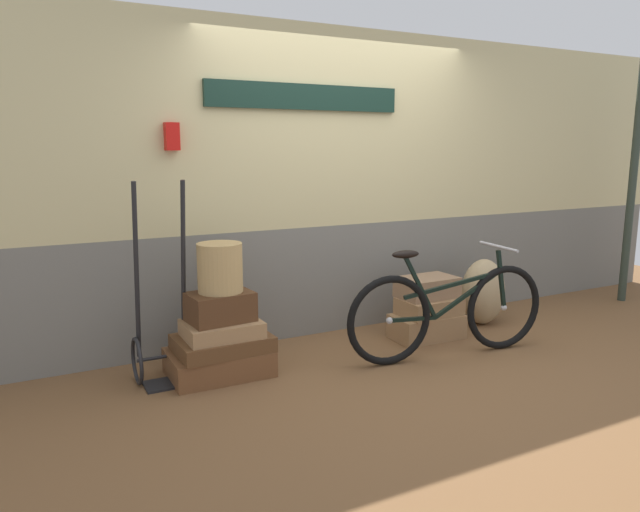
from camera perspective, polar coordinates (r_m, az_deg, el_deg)
The scene contains 13 objects.
ground at distance 4.74m, azimuth 6.34°, elevation -9.90°, with size 10.21×5.20×0.06m, color brown.
station_building at distance 5.18m, azimuth 1.46°, elevation 7.00°, with size 8.21×0.74×2.60m.
suitcase_0 at distance 4.37m, azimuth -9.73°, elevation -10.07°, with size 0.71×0.50×0.18m, color brown.
suitcase_1 at distance 4.31m, azimuth -9.40°, elevation -8.31°, with size 0.66×0.46×0.11m, color brown.
suitcase_2 at distance 4.27m, azimuth -9.46°, elevation -6.95°, with size 0.53×0.40×0.11m, color #9E754C.
suitcase_3 at distance 4.23m, azimuth -9.62°, elevation -4.86°, with size 0.44×0.31×0.21m, color #4C2D19.
suitcase_4 at distance 5.17m, azimuth 10.26°, elevation -6.70°, with size 0.59×0.35×0.20m, color #9E754C.
suitcase_5 at distance 5.14m, azimuth 10.50°, elevation -4.82°, with size 0.51×0.34×0.14m, color #9E754C.
suitcase_6 at distance 5.13m, azimuth 10.31°, elevation -2.98°, with size 0.49×0.33×0.18m, color #937051.
wicker_basket at distance 4.19m, azimuth -9.64°, elevation -1.12°, with size 0.32×0.32×0.35m, color tan.
luggage_trolley at distance 4.28m, azimuth -14.83°, elevation -7.65°, with size 0.40×0.39×1.40m.
burlap_sack at distance 5.64m, azimuth 15.47°, elevation -3.35°, with size 0.42×0.36×0.61m, color tan.
bicycle at distance 4.69m, azimuth 12.30°, elevation -5.25°, with size 1.71×0.46×0.87m.
Camera 1 is at (-2.51, -3.67, 1.62)m, focal length 33.12 mm.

